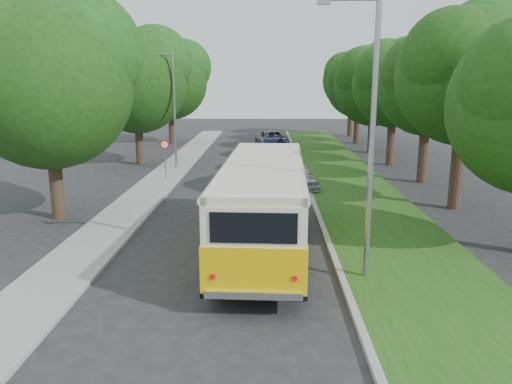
{
  "coord_description": "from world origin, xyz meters",
  "views": [
    {
      "loc": [
        1.37,
        -16.39,
        5.78
      ],
      "look_at": [
        0.96,
        2.58,
        1.5
      ],
      "focal_mm": 35.0,
      "sensor_mm": 36.0,
      "label": 1
    }
  ],
  "objects_px": {
    "lamppost_near": "(369,132)",
    "car_blue": "(272,147)",
    "car_grey": "(272,139)",
    "car_white": "(273,164)",
    "car_silver": "(295,175)",
    "vintage_bus": "(263,206)",
    "lamppost_far": "(173,106)"
  },
  "relations": [
    {
      "from": "lamppost_near",
      "to": "car_blue",
      "type": "relative_size",
      "value": 1.84
    },
    {
      "from": "car_grey",
      "to": "car_white",
      "type": "bearing_deg",
      "value": -98.78
    },
    {
      "from": "car_silver",
      "to": "car_blue",
      "type": "xyz_separation_m",
      "value": [
        -1.13,
        12.49,
        -0.07
      ]
    },
    {
      "from": "vintage_bus",
      "to": "car_blue",
      "type": "relative_size",
      "value": 2.44
    },
    {
      "from": "lamppost_near",
      "to": "lamppost_far",
      "type": "xyz_separation_m",
      "value": [
        -8.91,
        18.5,
        -0.25
      ]
    },
    {
      "from": "lamppost_far",
      "to": "car_blue",
      "type": "relative_size",
      "value": 1.73
    },
    {
      "from": "car_white",
      "to": "lamppost_far",
      "type": "bearing_deg",
      "value": 172.02
    },
    {
      "from": "lamppost_near",
      "to": "car_grey",
      "type": "xyz_separation_m",
      "value": [
        -2.35,
        29.19,
        -3.64
      ]
    },
    {
      "from": "lamppost_far",
      "to": "car_silver",
      "type": "distance_m",
      "value": 10.1
    },
    {
      "from": "lamppost_near",
      "to": "car_silver",
      "type": "relative_size",
      "value": 1.95
    },
    {
      "from": "lamppost_near",
      "to": "car_blue",
      "type": "height_order",
      "value": "lamppost_near"
    },
    {
      "from": "lamppost_near",
      "to": "vintage_bus",
      "type": "height_order",
      "value": "lamppost_near"
    },
    {
      "from": "car_grey",
      "to": "lamppost_near",
      "type": "bearing_deg",
      "value": -93.77
    },
    {
      "from": "lamppost_near",
      "to": "car_blue",
      "type": "distance_m",
      "value": 25.68
    },
    {
      "from": "vintage_bus",
      "to": "car_silver",
      "type": "distance_m",
      "value": 10.35
    },
    {
      "from": "lamppost_far",
      "to": "car_white",
      "type": "distance_m",
      "value": 7.56
    },
    {
      "from": "lamppost_near",
      "to": "car_grey",
      "type": "relative_size",
      "value": 1.52
    },
    {
      "from": "car_silver",
      "to": "car_white",
      "type": "bearing_deg",
      "value": 89.86
    },
    {
      "from": "car_silver",
      "to": "car_blue",
      "type": "distance_m",
      "value": 12.54
    },
    {
      "from": "lamppost_near",
      "to": "lamppost_far",
      "type": "relative_size",
      "value": 1.07
    },
    {
      "from": "vintage_bus",
      "to": "car_white",
      "type": "xyz_separation_m",
      "value": [
        0.5,
        13.98,
        -0.88
      ]
    },
    {
      "from": "vintage_bus",
      "to": "car_grey",
      "type": "distance_m",
      "value": 26.58
    },
    {
      "from": "car_grey",
      "to": "lamppost_far",
      "type": "bearing_deg",
      "value": -129.89
    },
    {
      "from": "lamppost_near",
      "to": "vintage_bus",
      "type": "bearing_deg",
      "value": 138.27
    },
    {
      "from": "vintage_bus",
      "to": "car_grey",
      "type": "xyz_separation_m",
      "value": [
        0.59,
        26.56,
        -0.84
      ]
    },
    {
      "from": "lamppost_near",
      "to": "car_silver",
      "type": "bearing_deg",
      "value": 95.8
    },
    {
      "from": "car_silver",
      "to": "car_grey",
      "type": "xyz_separation_m",
      "value": [
        -1.05,
        16.39,
        0.03
      ]
    },
    {
      "from": "lamppost_far",
      "to": "car_grey",
      "type": "height_order",
      "value": "lamppost_far"
    },
    {
      "from": "car_silver",
      "to": "car_blue",
      "type": "height_order",
      "value": "car_silver"
    },
    {
      "from": "lamppost_far",
      "to": "vintage_bus",
      "type": "xyz_separation_m",
      "value": [
        5.96,
        -15.87,
        -2.54
      ]
    },
    {
      "from": "vintage_bus",
      "to": "car_silver",
      "type": "height_order",
      "value": "vintage_bus"
    },
    {
      "from": "lamppost_near",
      "to": "lamppost_far",
      "type": "distance_m",
      "value": 20.53
    }
  ]
}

